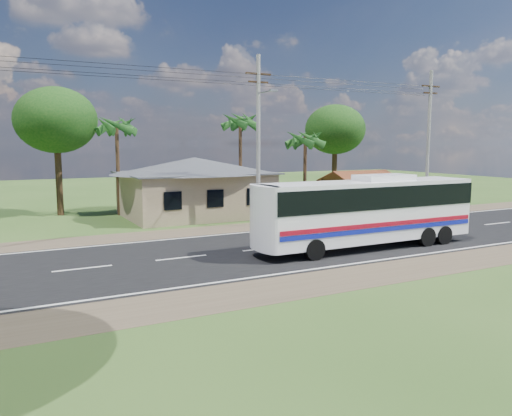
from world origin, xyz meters
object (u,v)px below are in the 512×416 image
at_px(coach_bus, 368,207).
at_px(waiting_shed, 360,178).
at_px(person, 453,203).
at_px(motorcycle, 327,218).

bearing_deg(coach_bus, waiting_shed, 53.16).
bearing_deg(person, motorcycle, -10.44).
bearing_deg(waiting_shed, motorcycle, -148.38).
relative_size(waiting_shed, coach_bus, 0.42).
relative_size(coach_bus, person, 6.47).
distance_m(waiting_shed, coach_bus, 13.33).
distance_m(waiting_shed, motorcycle, 6.77).
distance_m(coach_bus, person, 14.88).
xyz_separation_m(waiting_shed, person, (5.39, -4.34, -1.78)).
relative_size(waiting_shed, motorcycle, 3.08).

